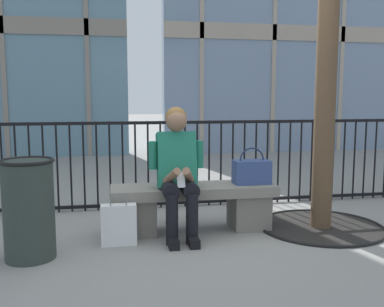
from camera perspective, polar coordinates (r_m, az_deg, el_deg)
The scene contains 7 objects.
ground_plane at distance 4.35m, azimuth 0.24°, elevation -10.00°, with size 60.00×60.00×0.00m, color gray.
stone_bench at distance 4.28m, azimuth 0.24°, elevation -6.54°, with size 1.60×0.44×0.45m.
seated_person_with_phone at distance 4.05m, azimuth -1.89°, elevation -1.86°, with size 0.52×0.66×1.21m.
handbag_on_bench at distance 4.35m, azimuth 7.80°, elevation -2.32°, with size 0.36×0.20×0.36m.
shopping_bag at distance 3.95m, azimuth -9.55°, elevation -9.08°, with size 0.31×0.12×0.46m.
plaza_railing at distance 5.16m, azimuth -1.71°, elevation -1.33°, with size 7.47×0.04×1.03m.
trash_can at distance 3.76m, azimuth -20.56°, elevation -6.71°, with size 0.43×0.43×0.82m.
Camera 1 is at (-0.77, -4.08, 1.30)m, focal length 40.79 mm.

